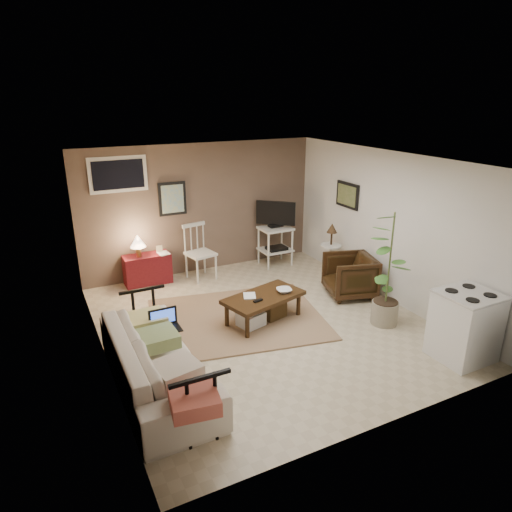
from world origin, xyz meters
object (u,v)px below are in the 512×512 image
tv_stand (276,232)px  armchair (350,274)px  stove (465,326)px  potted_plant (389,265)px  red_console (147,267)px  coffee_table (263,306)px  spindle_chair (200,254)px  sofa (156,352)px  side_table (331,244)px

tv_stand → armchair: bearing=-78.0°
stove → potted_plant: bearing=102.5°
red_console → coffee_table: bearing=-62.0°
spindle_chair → tv_stand: size_ratio=0.79×
coffee_table → armchair: 1.75m
armchair → coffee_table: bearing=-67.2°
coffee_table → stove: stove is taller
tv_stand → sofa: bearing=-137.6°
red_console → stove: red_console is taller
stove → armchair: bearing=92.7°
sofa → spindle_chair: spindle_chair is taller
side_table → potted_plant: (-0.37, -1.89, 0.29)m
spindle_chair → armchair: size_ratio=1.31×
tv_stand → potted_plant: potted_plant is taller
armchair → sofa: bearing=-57.0°
red_console → armchair: bearing=-34.8°
spindle_chair → side_table: 2.40m
tv_stand → armchair: (0.39, -1.85, -0.29)m
sofa → potted_plant: size_ratio=1.33×
red_console → spindle_chair: bearing=-10.9°
sofa → armchair: size_ratio=2.98×
spindle_chair → stove: 4.54m
red_console → side_table: (3.13, -1.17, 0.31)m
spindle_chair → stove: size_ratio=1.11×
sofa → potted_plant: bearing=-89.9°
tv_stand → armchair: 1.91m
sofa → potted_plant: (3.41, 0.01, 0.47)m
red_console → sofa: bearing=-101.9°
spindle_chair → side_table: bearing=-24.4°
red_console → stove: size_ratio=1.03×
armchair → stove: (0.10, -2.20, 0.07)m
armchair → potted_plant: 1.18m
spindle_chair → potted_plant: 3.44m
tv_stand → armchair: tv_stand is taller
potted_plant → side_table: bearing=79.1°
tv_stand → potted_plant: bearing=-85.2°
coffee_table → potted_plant: 1.91m
potted_plant → coffee_table: bearing=151.8°
spindle_chair → side_table: size_ratio=0.99×
side_table → armchair: 0.92m
spindle_chair → side_table: side_table is taller
side_table → red_console: bearing=159.5°
sofa → armchair: (3.56, 1.04, -0.06)m
tv_stand → stove: bearing=-83.0°
sofa → potted_plant: 3.44m
spindle_chair → tv_stand: bearing=0.1°
coffee_table → red_console: 2.51m
sofa → tv_stand: 4.29m
stove → coffee_table: bearing=132.5°
coffee_table → tv_stand: (1.34, 2.04, 0.43)m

